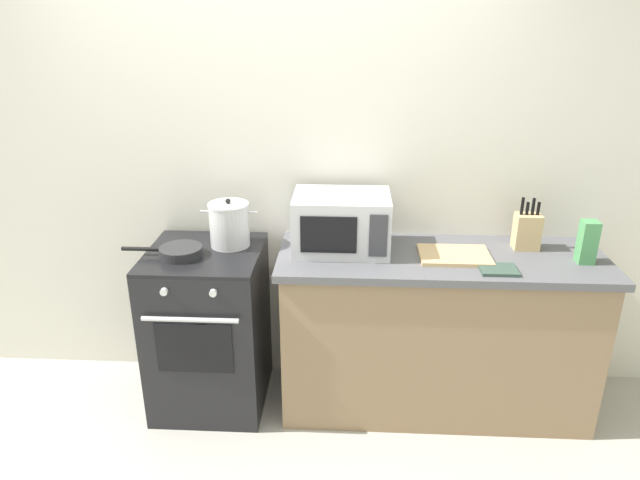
# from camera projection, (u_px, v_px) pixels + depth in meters

# --- Properties ---
(ground_plane) EXTENTS (10.00, 10.00, 0.00)m
(ground_plane) POSITION_uv_depth(u_px,v_px,m) (259.00, 475.00, 2.80)
(ground_plane) COLOR #B2ADA3
(back_wall) EXTENTS (4.40, 0.10, 2.50)m
(back_wall) POSITION_uv_depth(u_px,v_px,m) (329.00, 174.00, 3.21)
(back_wall) COLOR silver
(back_wall) RESTS_ON ground_plane
(lower_cabinet_right) EXTENTS (1.64, 0.56, 0.88)m
(lower_cabinet_right) POSITION_uv_depth(u_px,v_px,m) (435.00, 335.00, 3.16)
(lower_cabinet_right) COLOR #8C7051
(lower_cabinet_right) RESTS_ON ground_plane
(countertop_right) EXTENTS (1.70, 0.60, 0.04)m
(countertop_right) POSITION_uv_depth(u_px,v_px,m) (442.00, 259.00, 2.99)
(countertop_right) COLOR #59595E
(countertop_right) RESTS_ON lower_cabinet_right
(stove) EXTENTS (0.60, 0.64, 0.92)m
(stove) POSITION_uv_depth(u_px,v_px,m) (209.00, 328.00, 3.20)
(stove) COLOR black
(stove) RESTS_ON ground_plane
(stock_pot) EXTENTS (0.30, 0.22, 0.26)m
(stock_pot) POSITION_uv_depth(u_px,v_px,m) (229.00, 225.00, 3.07)
(stock_pot) COLOR silver
(stock_pot) RESTS_ON stove
(frying_pan) EXTENTS (0.42, 0.22, 0.05)m
(frying_pan) POSITION_uv_depth(u_px,v_px,m) (180.00, 252.00, 2.96)
(frying_pan) COLOR #28282B
(frying_pan) RESTS_ON stove
(microwave) EXTENTS (0.50, 0.37, 0.30)m
(microwave) POSITION_uv_depth(u_px,v_px,m) (341.00, 222.00, 3.01)
(microwave) COLOR silver
(microwave) RESTS_ON countertop_right
(cutting_board) EXTENTS (0.36, 0.26, 0.02)m
(cutting_board) POSITION_uv_depth(u_px,v_px,m) (454.00, 255.00, 2.96)
(cutting_board) COLOR tan
(cutting_board) RESTS_ON countertop_right
(knife_block) EXTENTS (0.13, 0.10, 0.28)m
(knife_block) POSITION_uv_depth(u_px,v_px,m) (527.00, 231.00, 3.03)
(knife_block) COLOR tan
(knife_block) RESTS_ON countertop_right
(pasta_box) EXTENTS (0.08, 0.08, 0.22)m
(pasta_box) POSITION_uv_depth(u_px,v_px,m) (587.00, 242.00, 2.86)
(pasta_box) COLOR #4C9356
(pasta_box) RESTS_ON countertop_right
(oven_mitt) EXTENTS (0.18, 0.14, 0.02)m
(oven_mitt) POSITION_uv_depth(u_px,v_px,m) (498.00, 270.00, 2.80)
(oven_mitt) COLOR #384C42
(oven_mitt) RESTS_ON countertop_right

